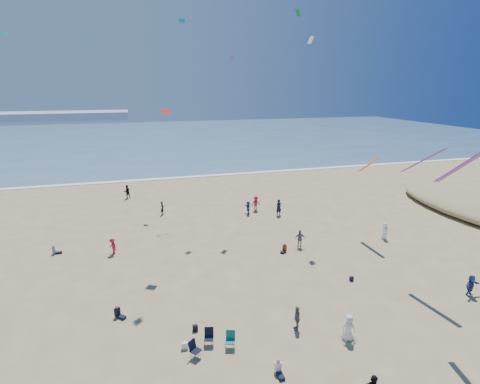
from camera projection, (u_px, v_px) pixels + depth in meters
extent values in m
cube|color=#476B84|center=(148.00, 138.00, 105.83)|extent=(220.00, 100.00, 0.06)
cube|color=white|center=(163.00, 179.00, 59.64)|extent=(220.00, 1.20, 0.08)
ellipsoid|color=tan|center=(479.00, 207.00, 43.67)|extent=(10.00, 22.00, 2.20)
imported|color=#AF1930|center=(256.00, 203.00, 44.32)|extent=(1.22, 0.83, 1.75)
imported|color=gray|center=(300.00, 239.00, 34.16)|extent=(1.05, 0.63, 1.67)
imported|color=navy|center=(471.00, 285.00, 26.29)|extent=(1.50, 0.75, 1.55)
imported|color=white|center=(348.00, 328.00, 21.63)|extent=(0.83, 0.58, 1.60)
imported|color=#3A419F|center=(248.00, 208.00, 43.11)|extent=(0.52, 1.44, 1.53)
imported|color=black|center=(162.00, 208.00, 42.95)|extent=(0.54, 0.65, 1.53)
imported|color=black|center=(279.00, 208.00, 42.54)|extent=(0.75, 0.55, 1.90)
imported|color=white|center=(385.00, 231.00, 36.05)|extent=(0.56, 0.83, 1.65)
imported|color=#AB182A|center=(113.00, 246.00, 32.81)|extent=(0.95, 1.09, 1.46)
imported|color=black|center=(127.00, 192.00, 49.16)|extent=(1.04, 0.91, 1.80)
imported|color=slate|center=(297.00, 318.00, 22.58)|extent=(0.58, 0.97, 1.56)
cube|color=white|center=(185.00, 346.00, 21.04)|extent=(0.35, 0.20, 0.40)
cube|color=black|center=(195.00, 328.00, 22.59)|extent=(0.30, 0.22, 0.38)
cube|color=black|center=(352.00, 279.00, 28.42)|extent=(0.28, 0.18, 0.34)
cube|color=green|center=(298.00, 13.00, 28.75)|extent=(0.53, 0.42, 0.59)
cube|color=#0982CE|center=(182.00, 21.00, 42.46)|extent=(0.68, 0.16, 0.42)
cube|color=#EA3039|center=(166.00, 111.00, 30.41)|extent=(0.87, 0.77, 0.45)
cube|color=#0A8FD7|center=(5.00, 34.00, 33.56)|extent=(0.52, 0.64, 0.35)
cube|color=#4D24A3|center=(232.00, 58.00, 37.41)|extent=(0.82, 0.90, 0.34)
cube|color=white|center=(311.00, 40.00, 35.68)|extent=(0.69, 0.61, 0.65)
cube|color=#70228B|center=(423.00, 161.00, 26.94)|extent=(0.35, 3.14, 2.21)
cube|color=orange|center=(369.00, 165.00, 35.50)|extent=(0.35, 2.64, 1.87)
cube|color=#712699|center=(457.00, 168.00, 20.29)|extent=(0.35, 3.30, 2.33)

